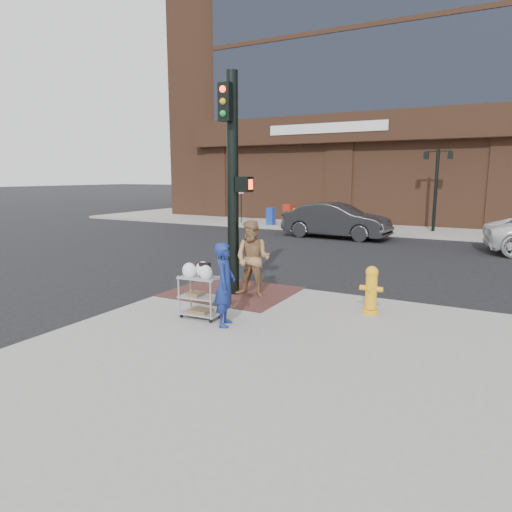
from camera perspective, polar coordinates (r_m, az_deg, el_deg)
The scene contains 13 objects.
ground at distance 9.95m, azimuth -2.69°, elevation -6.89°, with size 220.00×220.00×0.00m, color black.
brick_curb_ramp at distance 10.95m, azimuth -2.98°, elevation -4.47°, with size 2.80×2.40×0.01m, color #4D2824.
lamp_post at distance 24.34m, azimuth 21.61°, elevation 8.69°, with size 1.32×0.22×4.00m.
parking_sign at distance 26.81m, azimuth -1.86°, elevation 6.52°, with size 0.05×0.05×2.20m, color black.
traffic_signal_pole at distance 10.43m, azimuth -2.90°, elevation 9.67°, with size 0.61×0.51×5.00m.
woman_blue at distance 8.39m, azimuth -3.91°, elevation -3.57°, with size 0.57×0.37×1.55m, color navy.
pedestrian_tan at distance 10.36m, azimuth -0.41°, elevation -0.36°, with size 0.85×0.66×1.75m, color #9E744A.
sedan_dark at distance 21.68m, azimuth 9.99°, elevation 4.39°, with size 1.73×4.96×1.64m, color black.
utility_cart at distance 8.93m, azimuth -6.99°, elevation -4.60°, with size 0.83×0.50×1.10m.
fire_hydrant at distance 9.43m, azimuth 14.21°, elevation -4.07°, with size 0.46×0.32×0.97m.
newsbox_red at distance 25.93m, azimuth 4.04°, elevation 5.21°, with size 0.48×0.44×1.15m, color #A32312.
newsbox_yellow at distance 26.12m, azimuth 4.60°, elevation 4.96°, with size 0.38×0.34×0.90m, color yellow.
newsbox_blue at distance 25.70m, azimuth 1.86°, elevation 4.99°, with size 0.41×0.37×0.97m, color #183B9D.
Camera 1 is at (4.90, -8.16, 2.90)m, focal length 32.00 mm.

